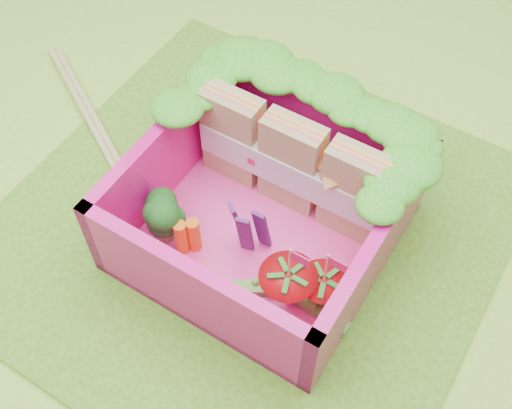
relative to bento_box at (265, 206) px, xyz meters
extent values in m
plane|color=#93CD39|center=(-0.10, 0.01, -0.31)|extent=(14.00, 14.00, 0.00)
cube|color=#599321|center=(-0.10, 0.01, -0.29)|extent=(2.60, 2.60, 0.03)
cube|color=#FF41A2|center=(0.00, 0.00, -0.25)|extent=(1.30, 1.30, 0.05)
cube|color=#EB1386|center=(0.00, 0.61, 0.00)|extent=(1.30, 0.07, 0.55)
cube|color=#EB1386|center=(0.00, -0.61, 0.00)|extent=(1.30, 0.07, 0.55)
cube|color=#EB1386|center=(-0.61, 0.00, 0.00)|extent=(0.07, 1.30, 0.55)
cube|color=#EB1386|center=(0.61, 0.00, 0.00)|extent=(0.07, 1.30, 0.55)
ellipsoid|color=#268B19|center=(-0.50, 0.58, 0.33)|extent=(0.30, 0.30, 0.11)
ellipsoid|color=#268B19|center=(-0.39, 0.58, 0.33)|extent=(0.30, 0.30, 0.11)
ellipsoid|color=#268B19|center=(-0.28, 0.58, 0.33)|extent=(0.30, 0.30, 0.11)
ellipsoid|color=#268B19|center=(-0.17, 0.58, 0.33)|extent=(0.30, 0.30, 0.11)
ellipsoid|color=#268B19|center=(-0.06, 0.58, 0.33)|extent=(0.30, 0.30, 0.11)
ellipsoid|color=#268B19|center=(0.06, 0.58, 0.33)|extent=(0.30, 0.30, 0.11)
ellipsoid|color=#268B19|center=(0.17, 0.58, 0.33)|extent=(0.30, 0.30, 0.11)
ellipsoid|color=#268B19|center=(0.28, 0.58, 0.33)|extent=(0.30, 0.30, 0.11)
ellipsoid|color=#268B19|center=(0.39, 0.58, 0.33)|extent=(0.30, 0.30, 0.11)
ellipsoid|color=#268B19|center=(0.50, 0.58, 0.33)|extent=(0.30, 0.30, 0.11)
ellipsoid|color=#268B19|center=(-0.58, 0.10, 0.33)|extent=(0.27, 0.27, 0.10)
ellipsoid|color=#268B19|center=(-0.58, 0.24, 0.33)|extent=(0.27, 0.27, 0.10)
ellipsoid|color=#268B19|center=(-0.58, 0.38, 0.33)|extent=(0.27, 0.27, 0.10)
ellipsoid|color=#268B19|center=(-0.58, 0.52, 0.33)|extent=(0.27, 0.27, 0.10)
ellipsoid|color=#268B19|center=(0.58, 0.10, 0.33)|extent=(0.27, 0.27, 0.10)
ellipsoid|color=#268B19|center=(0.58, 0.24, 0.33)|extent=(0.27, 0.27, 0.10)
ellipsoid|color=#268B19|center=(0.58, 0.38, 0.33)|extent=(0.27, 0.27, 0.10)
ellipsoid|color=#268B19|center=(0.58, 0.52, 0.33)|extent=(0.27, 0.27, 0.10)
cube|color=tan|center=(-0.37, 0.27, 0.07)|extent=(0.33, 0.15, 0.59)
cube|color=tan|center=(0.00, 0.27, 0.07)|extent=(0.33, 0.15, 0.59)
cube|color=tan|center=(0.37, 0.27, 0.07)|extent=(0.33, 0.15, 0.59)
cube|color=white|center=(0.00, 0.27, 0.04)|extent=(1.06, 0.17, 0.20)
cylinder|color=#70AC53|center=(-0.44, -0.31, -0.15)|extent=(0.12, 0.12, 0.14)
ellipsoid|color=#16531A|center=(-0.44, -0.31, -0.02)|extent=(0.31, 0.31, 0.12)
cylinder|color=#EE5214|center=(-0.30, -0.33, -0.11)|extent=(0.07, 0.07, 0.23)
cylinder|color=#EE5214|center=(-0.26, -0.29, -0.11)|extent=(0.07, 0.07, 0.23)
cube|color=#3A164E|center=(-0.06, -0.15, -0.04)|extent=(0.07, 0.05, 0.38)
cube|color=#3A164E|center=(0.00, -0.18, -0.04)|extent=(0.07, 0.04, 0.38)
cube|color=#3A164E|center=(0.05, -0.11, -0.04)|extent=(0.07, 0.02, 0.38)
cone|color=red|center=(0.33, -0.32, -0.08)|extent=(0.29, 0.29, 0.29)
cylinder|color=#DDAF7C|center=(0.33, -0.32, 0.18)|extent=(0.01, 0.01, 0.24)
cube|color=#D6235E|center=(0.38, -0.32, 0.26)|extent=(0.10, 0.01, 0.06)
cone|color=red|center=(0.47, -0.24, -0.10)|extent=(0.25, 0.25, 0.25)
cylinder|color=#DDAF7C|center=(0.47, -0.24, 0.14)|extent=(0.01, 0.01, 0.24)
cube|color=#D6235E|center=(0.52, -0.24, 0.22)|extent=(0.10, 0.01, 0.06)
cube|color=green|center=(0.50, -0.05, -0.20)|extent=(0.31, 0.22, 0.05)
cube|color=green|center=(0.50, -0.28, -0.20)|extent=(0.33, 0.10, 0.05)
cube|color=green|center=(0.19, -0.32, -0.20)|extent=(0.31, 0.23, 0.05)
cube|color=#D0BD72|center=(-1.14, 0.01, -0.25)|extent=(1.79, 1.03, 0.04)
cube|color=#D0BD72|center=(-1.09, 0.02, -0.25)|extent=(1.79, 1.03, 0.04)
camera|label=1|loc=(0.97, -1.65, 2.70)|focal=45.00mm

